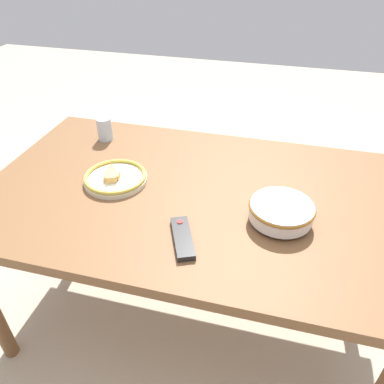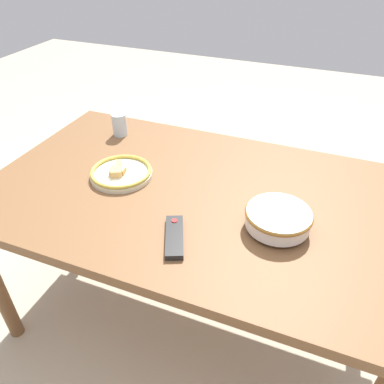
# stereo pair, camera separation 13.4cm
# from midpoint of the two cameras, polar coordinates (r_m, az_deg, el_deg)

# --- Properties ---
(ground_plane) EXTENTS (8.00, 8.00, 0.00)m
(ground_plane) POSITION_cam_midpoint_polar(r_m,az_deg,el_deg) (1.92, -2.18, -17.72)
(ground_plane) COLOR #B7A88E
(dining_table) EXTENTS (1.57, 0.96, 0.73)m
(dining_table) POSITION_cam_midpoint_polar(r_m,az_deg,el_deg) (1.45, -2.76, -2.21)
(dining_table) COLOR brown
(dining_table) RESTS_ON ground_plane
(noodle_bowl) EXTENTS (0.22, 0.22, 0.07)m
(noodle_bowl) POSITION_cam_midpoint_polar(r_m,az_deg,el_deg) (1.26, 10.51, -3.03)
(noodle_bowl) COLOR silver
(noodle_bowl) RESTS_ON dining_table
(food_plate) EXTENTS (0.24, 0.24, 0.04)m
(food_plate) POSITION_cam_midpoint_polar(r_m,az_deg,el_deg) (1.49, -14.17, 2.03)
(food_plate) COLOR beige
(food_plate) RESTS_ON dining_table
(tv_remote) EXTENTS (0.13, 0.19, 0.02)m
(tv_remote) POSITION_cam_midpoint_polar(r_m,az_deg,el_deg) (1.19, -4.69, -7.11)
(tv_remote) COLOR black
(tv_remote) RESTS_ON dining_table
(drinking_glass) EXTENTS (0.07, 0.07, 0.10)m
(drinking_glass) POSITION_cam_midpoint_polar(r_m,az_deg,el_deg) (1.79, -15.31, 9.19)
(drinking_glass) COLOR silver
(drinking_glass) RESTS_ON dining_table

